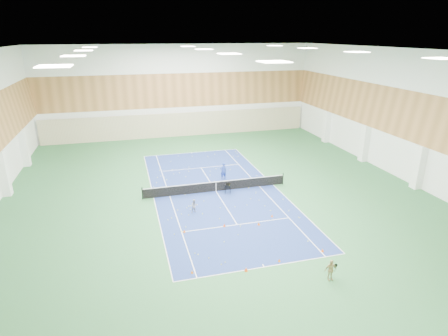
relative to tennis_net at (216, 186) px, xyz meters
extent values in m
plane|color=#2A6336|center=(0.00, 0.00, -0.55)|extent=(40.00, 40.00, 0.00)
cube|color=navy|center=(0.00, 0.00, -0.55)|extent=(10.97, 23.77, 0.01)
cube|color=#C6B793|center=(0.00, 19.75, 1.05)|extent=(35.40, 0.16, 3.20)
imported|color=#213A99|center=(1.41, 2.71, 0.29)|extent=(0.67, 0.49, 1.68)
imported|color=#9999A1|center=(-2.62, -3.56, 0.00)|extent=(0.60, 0.50, 1.10)
imported|color=tan|center=(3.16, -13.99, 0.10)|extent=(0.76, 0.32, 1.29)
cone|color=#DC530B|center=(-3.94, -6.49, -0.44)|extent=(0.19, 0.19, 0.21)
cone|color=#F7480D|center=(-0.99, -6.41, -0.44)|extent=(0.20, 0.20, 0.23)
cone|color=#DE5A0B|center=(1.51, -6.85, -0.43)|extent=(0.22, 0.22, 0.25)
cone|color=#E2540B|center=(2.94, -5.90, -0.45)|extent=(0.19, 0.19, 0.21)
cone|color=orange|center=(-4.30, -11.33, -0.45)|extent=(0.18, 0.18, 0.19)
cone|color=#FF510D|center=(-1.18, -11.96, -0.43)|extent=(0.23, 0.23, 0.25)
cone|color=orange|center=(1.10, -11.58, -0.45)|extent=(0.18, 0.18, 0.20)
cone|color=#FF5D0D|center=(4.23, -11.29, -0.44)|extent=(0.20, 0.20, 0.22)
camera|label=1|loc=(-7.37, -29.68, 12.67)|focal=30.00mm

